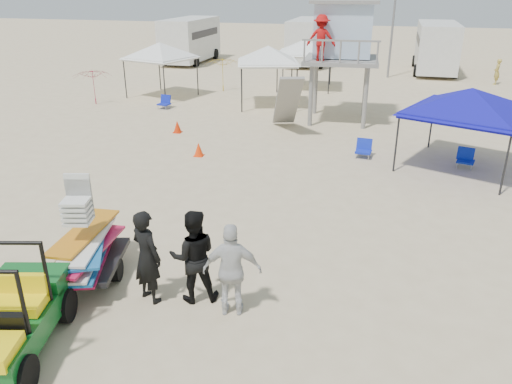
% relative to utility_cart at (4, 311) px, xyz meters
% --- Properties ---
extents(ground, '(140.00, 140.00, 0.00)m').
position_rel_utility_cart_xyz_m(ground, '(2.42, 1.83, -0.86)').
color(ground, beige).
rests_on(ground, ground).
extents(utility_cart, '(1.78, 2.66, 1.85)m').
position_rel_utility_cart_xyz_m(utility_cart, '(0.00, 0.00, 0.00)').
color(utility_cart, '#0D541C').
rests_on(utility_cart, ground).
extents(surf_trailer, '(1.68, 2.45, 2.05)m').
position_rel_utility_cart_xyz_m(surf_trailer, '(0.01, 2.33, -0.02)').
color(surf_trailer, black).
rests_on(surf_trailer, ground).
extents(man_left, '(0.82, 0.70, 1.90)m').
position_rel_utility_cart_xyz_m(man_left, '(1.52, 2.03, 0.09)').
color(man_left, black).
rests_on(man_left, ground).
extents(man_mid, '(1.12, 1.02, 1.89)m').
position_rel_utility_cart_xyz_m(man_mid, '(2.37, 2.28, 0.09)').
color(man_mid, black).
rests_on(man_mid, ground).
extents(man_right, '(1.15, 0.69, 1.84)m').
position_rel_utility_cart_xyz_m(man_right, '(3.22, 2.03, 0.06)').
color(man_right, silver).
rests_on(man_right, ground).
extents(lifeguard_tower, '(3.30, 3.30, 4.97)m').
position_rel_utility_cart_xyz_m(lifeguard_tower, '(3.41, 16.95, 2.84)').
color(lifeguard_tower, gray).
rests_on(lifeguard_tower, ground).
extents(canopy_blue, '(4.49, 4.49, 3.09)m').
position_rel_utility_cart_xyz_m(canopy_blue, '(8.18, 11.59, 1.68)').
color(canopy_blue, black).
rests_on(canopy_blue, ground).
extents(canopy_white_a, '(3.44, 3.44, 3.34)m').
position_rel_utility_cart_xyz_m(canopy_white_a, '(-0.24, 18.85, 1.93)').
color(canopy_white_a, black).
rests_on(canopy_white_a, ground).
extents(canopy_white_b, '(3.58, 3.58, 3.25)m').
position_rel_utility_cart_xyz_m(canopy_white_b, '(-6.30, 19.52, 1.84)').
color(canopy_white_b, black).
rests_on(canopy_white_b, ground).
extents(canopy_white_c, '(3.33, 3.33, 3.21)m').
position_rel_utility_cart_xyz_m(canopy_white_c, '(0.76, 23.78, 1.80)').
color(canopy_white_c, black).
rests_on(canopy_white_c, ground).
extents(umbrella_a, '(2.57, 2.58, 1.76)m').
position_rel_utility_cart_xyz_m(umbrella_a, '(-8.83, 16.84, 0.02)').
color(umbrella_a, '#A91233').
rests_on(umbrella_a, ground).
extents(umbrella_b, '(2.92, 2.91, 1.89)m').
position_rel_utility_cart_xyz_m(umbrella_b, '(-3.54, 21.71, 0.08)').
color(umbrella_b, gold).
rests_on(umbrella_b, ground).
extents(cone_near, '(0.34, 0.34, 0.50)m').
position_rel_utility_cart_xyz_m(cone_near, '(-2.68, 13.12, -0.61)').
color(cone_near, red).
rests_on(cone_near, ground).
extents(cone_far, '(0.34, 0.34, 0.50)m').
position_rel_utility_cart_xyz_m(cone_far, '(-0.73, 10.51, -0.61)').
color(cone_far, '#FF3708').
rests_on(cone_far, ground).
extents(beach_chair_a, '(0.60, 0.65, 0.64)m').
position_rel_utility_cart_xyz_m(beach_chair_a, '(-5.03, 17.01, -0.55)').
color(beach_chair_a, '#101FAE').
rests_on(beach_chair_a, ground).
extents(beach_chair_b, '(0.58, 0.62, 0.64)m').
position_rel_utility_cart_xyz_m(beach_chair_b, '(4.97, 11.96, -0.55)').
color(beach_chair_b, '#1125B8').
rests_on(beach_chair_b, ground).
extents(beach_chair_c, '(0.64, 0.69, 0.64)m').
position_rel_utility_cart_xyz_m(beach_chair_c, '(8.35, 11.80, -0.55)').
color(beach_chair_c, '#0E27A1').
rests_on(beach_chair_c, ground).
extents(rv_far_left, '(2.64, 6.80, 3.25)m').
position_rel_utility_cart_xyz_m(rv_far_left, '(-9.58, 31.82, 0.94)').
color(rv_far_left, silver).
rests_on(rv_far_left, ground).
extents(rv_mid_left, '(2.65, 6.50, 3.25)m').
position_rel_utility_cart_xyz_m(rv_mid_left, '(-0.58, 33.32, 0.94)').
color(rv_mid_left, silver).
rests_on(rv_mid_left, ground).
extents(rv_mid_right, '(2.64, 7.00, 3.25)m').
position_rel_utility_cart_xyz_m(rv_mid_right, '(8.42, 31.82, 0.94)').
color(rv_mid_right, silver).
rests_on(rv_mid_right, ground).
extents(light_pole_left, '(0.14, 0.14, 8.00)m').
position_rel_utility_cart_xyz_m(light_pole_left, '(5.42, 28.83, 3.14)').
color(light_pole_left, slate).
rests_on(light_pole_left, ground).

